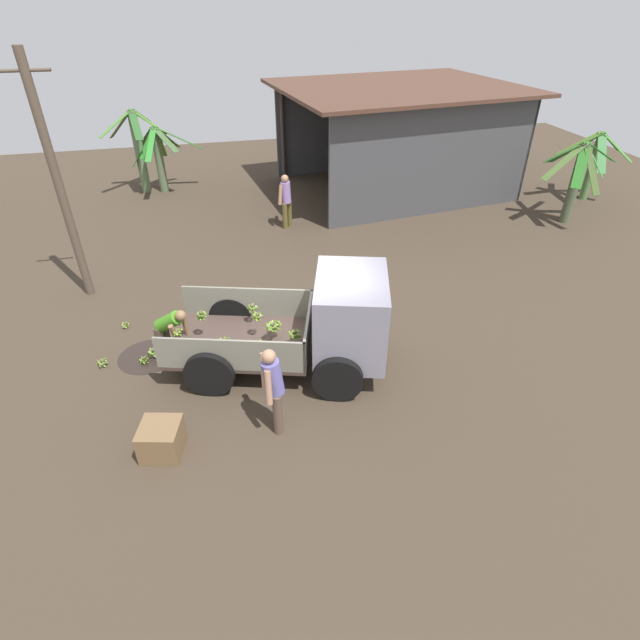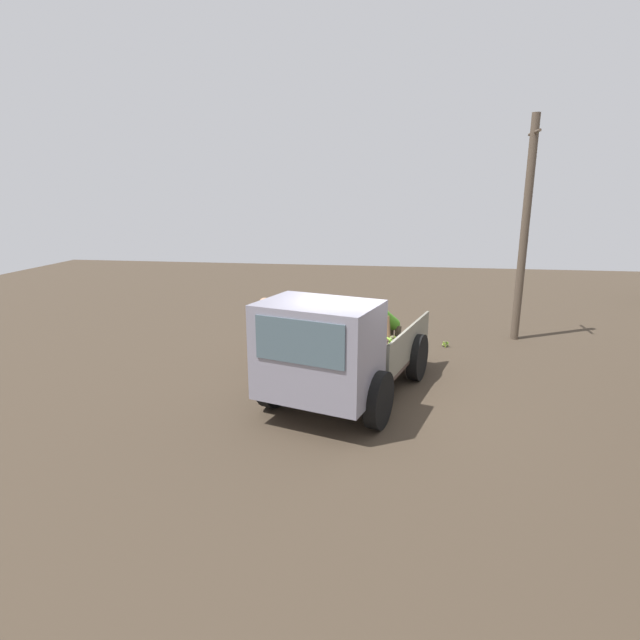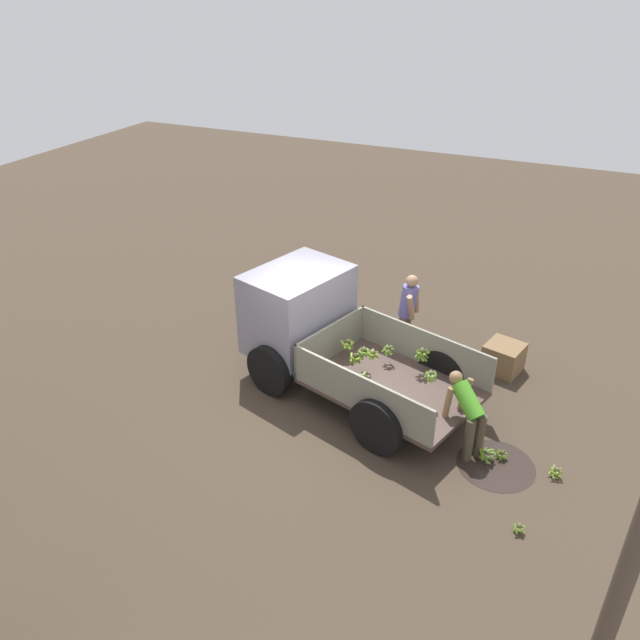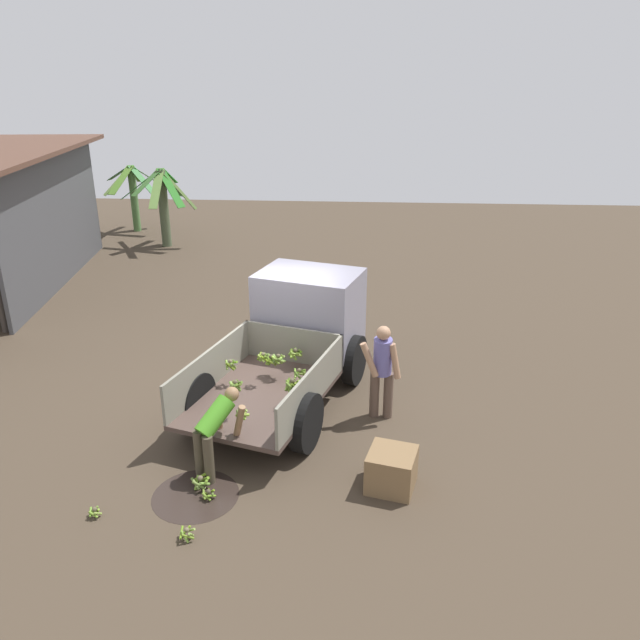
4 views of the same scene
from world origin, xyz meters
name	(u,v)px [view 4 (image 4 of 4)]	position (x,y,z in m)	size (l,w,h in m)	color
ground	(269,387)	(0.00, 0.00, 0.00)	(36.00, 36.00, 0.00)	#423528
mud_patch_0	(196,496)	(-3.30, 0.57, 0.00)	(1.23, 1.23, 0.01)	#2D231E
cargo_truck	(300,329)	(0.32, -0.58, 1.07)	(4.65, 3.10, 2.05)	#493832
banana_palm_2	(163,204)	(9.88, 4.95, 1.43)	(2.39, 2.52, 2.60)	#505D40
banana_palm_3	(134,195)	(11.91, 6.69, 1.33)	(2.46, 2.22, 2.40)	#537F44
person_foreground_visitor	(382,368)	(-0.97, -2.08, 0.95)	(0.41, 0.71, 1.72)	brown
person_worker_loading	(215,428)	(-2.73, 0.38, 0.76)	(0.76, 0.80, 1.28)	#49402F
banana_bunch_on_ground_0	(187,533)	(-4.18, 0.45, 0.11)	(0.21, 0.21, 0.18)	brown
banana_bunch_on_ground_1	(201,481)	(-3.14, 0.52, 0.13)	(0.29, 0.28, 0.22)	brown
banana_bunch_on_ground_2	(208,494)	(-3.35, 0.36, 0.08)	(0.20, 0.21, 0.15)	#49422F
banana_bunch_on_ground_3	(95,511)	(-3.84, 1.80, 0.09)	(0.18, 0.18, 0.16)	brown
wooden_crate_0	(392,470)	(-2.90, -2.19, 0.29)	(0.66, 0.66, 0.57)	brown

